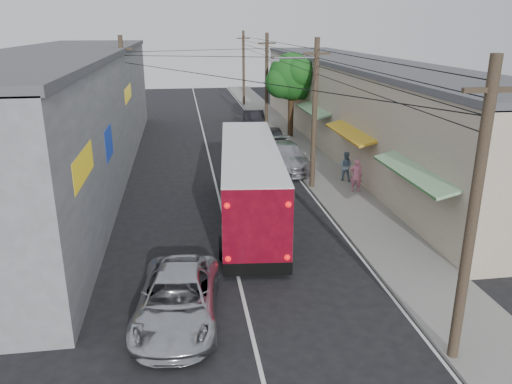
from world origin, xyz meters
TOP-DOWN VIEW (x-y plane):
  - ground at (0.00, 0.00)m, footprint 120.00×120.00m
  - sidewalk at (6.50, 20.00)m, footprint 3.00×80.00m
  - building_right at (10.99, 22.00)m, footprint 7.09×40.00m
  - building_left at (-8.50, 18.00)m, footprint 7.20×36.00m
  - utility_poles at (3.13, 20.33)m, footprint 11.80×45.28m
  - street_tree at (6.87, 26.02)m, footprint 4.40×4.00m
  - coach_bus at (1.21, 9.10)m, footprint 3.62×12.11m
  - jeepney at (-2.12, 1.00)m, footprint 2.91×5.44m
  - parked_suv at (4.60, 17.01)m, footprint 2.65×5.70m
  - parked_car_mid at (4.60, 21.86)m, footprint 2.27×4.91m
  - parked_car_far at (4.46, 29.95)m, footprint 1.89×4.80m
  - pedestrian_near at (7.29, 11.83)m, footprint 0.75×0.62m
  - pedestrian_far at (7.35, 13.85)m, footprint 1.02×0.95m

SIDE VIEW (x-z plane):
  - ground at x=0.00m, z-range 0.00..0.00m
  - sidewalk at x=6.50m, z-range 0.00..0.12m
  - jeepney at x=-2.12m, z-range 0.00..1.45m
  - parked_car_far at x=4.46m, z-range 0.00..1.55m
  - parked_suv at x=4.60m, z-range 0.00..1.61m
  - parked_car_mid at x=4.60m, z-range 0.00..1.63m
  - pedestrian_far at x=7.35m, z-range 0.12..1.79m
  - pedestrian_near at x=7.29m, z-range 0.12..1.89m
  - coach_bus at x=1.21m, z-range 0.06..3.50m
  - building_right at x=10.99m, z-range 0.03..6.28m
  - building_left at x=-8.50m, z-range 0.03..7.28m
  - utility_poles at x=3.13m, z-range 0.13..8.13m
  - street_tree at x=6.87m, z-range 1.37..7.97m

